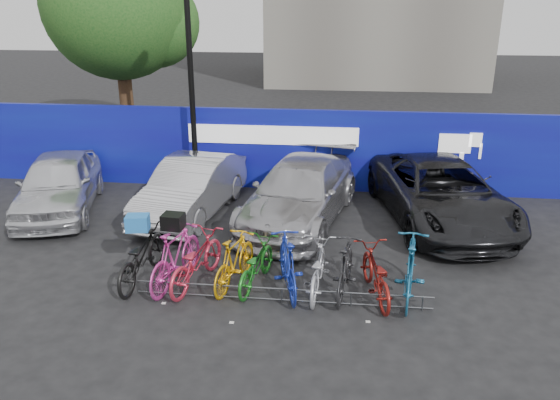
% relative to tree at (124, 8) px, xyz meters
% --- Properties ---
extents(ground, '(100.00, 100.00, 0.00)m').
position_rel_tree_xyz_m(ground, '(6.77, -10.06, -5.07)').
color(ground, black).
rests_on(ground, ground).
extents(hoarding, '(22.00, 0.18, 2.40)m').
position_rel_tree_xyz_m(hoarding, '(6.78, -4.06, -3.86)').
color(hoarding, '#0E097F').
rests_on(hoarding, ground).
extents(tree, '(5.40, 5.20, 7.80)m').
position_rel_tree_xyz_m(tree, '(0.00, 0.00, 0.00)').
color(tree, '#382314').
rests_on(tree, ground).
extents(lamppost, '(0.25, 0.50, 6.11)m').
position_rel_tree_xyz_m(lamppost, '(3.57, -4.66, -1.80)').
color(lamppost, black).
rests_on(lamppost, ground).
extents(bike_rack, '(5.60, 0.03, 0.30)m').
position_rel_tree_xyz_m(bike_rack, '(6.77, -10.66, -4.91)').
color(bike_rack, '#595B60').
rests_on(bike_rack, ground).
extents(car_0, '(3.02, 4.86, 1.54)m').
position_rel_tree_xyz_m(car_0, '(0.35, -6.60, -4.30)').
color(car_0, silver).
rests_on(car_0, ground).
extents(car_1, '(2.22, 4.66, 1.48)m').
position_rel_tree_xyz_m(car_1, '(3.92, -6.41, -4.33)').
color(car_1, '#B2B2B7').
rests_on(car_1, ground).
extents(car_2, '(3.23, 5.60, 1.53)m').
position_rel_tree_xyz_m(car_2, '(6.78, -6.56, -4.31)').
color(car_2, '#A3A2A7').
rests_on(car_2, ground).
extents(car_3, '(3.63, 6.04, 1.57)m').
position_rel_tree_xyz_m(car_3, '(10.33, -6.22, -4.28)').
color(car_3, black).
rests_on(car_3, ground).
extents(bike_0, '(0.88, 2.16, 1.11)m').
position_rel_tree_xyz_m(bike_0, '(3.87, -10.13, -4.51)').
color(bike_0, black).
rests_on(bike_0, ground).
extents(bike_1, '(0.98, 2.09, 1.21)m').
position_rel_tree_xyz_m(bike_1, '(4.62, -10.19, -4.46)').
color(bike_1, '#C3318E').
rests_on(bike_1, ground).
extents(bike_2, '(1.18, 2.13, 1.06)m').
position_rel_tree_xyz_m(bike_2, '(5.01, -10.15, -4.54)').
color(bike_2, '#C3273F').
rests_on(bike_2, ground).
extents(bike_3, '(0.94, 1.86, 1.08)m').
position_rel_tree_xyz_m(bike_3, '(5.78, -10.11, -4.53)').
color(bike_3, orange).
rests_on(bike_3, ground).
extents(bike_4, '(0.98, 1.87, 0.93)m').
position_rel_tree_xyz_m(bike_4, '(6.20, -10.08, -4.60)').
color(bike_4, '#186C1B').
rests_on(bike_4, ground).
extents(bike_5, '(1.00, 1.99, 1.15)m').
position_rel_tree_xyz_m(bike_5, '(6.84, -10.21, -4.49)').
color(bike_5, '#172CA1').
rests_on(bike_5, ground).
extents(bike_6, '(0.77, 1.89, 0.97)m').
position_rel_tree_xyz_m(bike_6, '(7.41, -10.17, -4.58)').
color(bike_6, '#AAABB1').
rests_on(bike_6, ground).
extents(bike_7, '(0.76, 1.85, 1.08)m').
position_rel_tree_xyz_m(bike_7, '(7.95, -10.18, -4.53)').
color(bike_7, black).
rests_on(bike_7, ground).
extents(bike_8, '(1.03, 1.97, 0.98)m').
position_rel_tree_xyz_m(bike_8, '(8.52, -10.26, -4.58)').
color(bike_8, maroon).
rests_on(bike_8, ground).
extents(bike_9, '(0.87, 2.11, 1.23)m').
position_rel_tree_xyz_m(bike_9, '(9.16, -10.21, -4.45)').
color(bike_9, '#18597F').
rests_on(bike_9, ground).
extents(cargo_crate, '(0.48, 0.39, 0.31)m').
position_rel_tree_xyz_m(cargo_crate, '(3.87, -10.13, -3.80)').
color(cargo_crate, blue).
rests_on(cargo_crate, bike_0).
extents(cargo_topcase, '(0.43, 0.39, 0.29)m').
position_rel_tree_xyz_m(cargo_topcase, '(4.62, -10.19, -3.71)').
color(cargo_topcase, black).
rests_on(cargo_topcase, bike_1).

